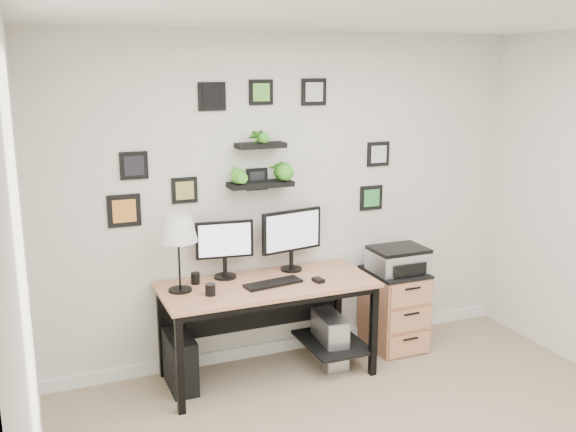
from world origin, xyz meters
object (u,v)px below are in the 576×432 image
pc_tower_black (180,362)px  printer (398,259)px  desk (270,296)px  pc_tower_grey (330,339)px  file_cabinet (394,309)px  table_lamp (178,231)px  monitor_left (225,245)px  monitor_right (292,235)px  mug (210,290)px

pc_tower_black → printer: size_ratio=0.92×
printer → desk: bearing=-177.8°
pc_tower_grey → file_cabinet: (0.64, 0.08, 0.13)m
table_lamp → file_cabinet: size_ratio=0.84×
pc_tower_grey → table_lamp: bearing=176.7°
desk → pc_tower_black: size_ratio=3.91×
monitor_left → monitor_right: bearing=-2.2°
desk → pc_tower_grey: (0.50, -0.02, -0.42)m
monitor_right → pc_tower_black: 1.28m
file_cabinet → pc_tower_grey: bearing=-172.7°
table_lamp → monitor_right: bearing=8.2°
mug → pc_tower_black: bearing=141.2°
table_lamp → file_cabinet: bearing=0.5°
pc_tower_grey → file_cabinet: bearing=7.3°
mug → pc_tower_grey: 1.17m
printer → file_cabinet: bearing=137.2°
monitor_left → pc_tower_grey: 1.15m
monitor_left → pc_tower_grey: bearing=-15.7°
table_lamp → mug: size_ratio=6.71×
pc_tower_black → printer: 1.94m
pc_tower_grey → monitor_right: bearing=141.0°
mug → pc_tower_black: (-0.20, 0.16, -0.59)m
monitor_left → pc_tower_grey: (0.79, -0.22, -0.81)m
monitor_left → table_lamp: bearing=-158.2°
monitor_left → monitor_right: size_ratio=0.85×
table_lamp → printer: table_lamp is taller
monitor_left → monitor_right: 0.54m
desk → pc_tower_black: bearing=177.5°
desk → printer: (1.16, 0.04, 0.15)m
printer → pc_tower_black: bearing=-179.6°
printer → table_lamp: bearing=-180.0°
table_lamp → pc_tower_grey: 1.54m
monitor_left → file_cabinet: (1.43, -0.14, -0.68)m
monitor_right → pc_tower_grey: 0.90m
pc_tower_black → printer: (1.86, 0.01, 0.57)m
mug → pc_tower_grey: mug is taller
table_lamp → pc_tower_grey: bearing=-3.3°
mug → pc_tower_grey: bearing=6.0°
table_lamp → file_cabinet: (1.82, 0.02, -0.86)m
monitor_left → pc_tower_black: 0.92m
monitor_left → mug: (-0.21, -0.33, -0.22)m
mug → printer: bearing=6.0°
table_lamp → monitor_left: bearing=21.8°
desk → table_lamp: bearing=176.4°
desk → monitor_right: size_ratio=3.04×
desk → pc_tower_grey: size_ratio=3.78×
monitor_right → monitor_left: bearing=177.8°
file_cabinet → table_lamp: bearing=-179.5°
file_cabinet → pc_tower_black: bearing=-179.1°
file_cabinet → printer: printer is taller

